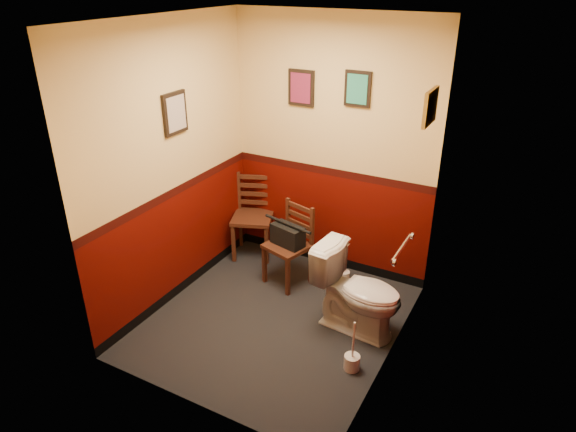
# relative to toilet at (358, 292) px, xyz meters

# --- Properties ---
(floor) EXTENTS (2.20, 2.40, 0.00)m
(floor) POSITION_rel_toilet_xyz_m (-0.72, -0.25, -0.40)
(floor) COLOR black
(floor) RESTS_ON ground
(ceiling) EXTENTS (2.20, 2.40, 0.00)m
(ceiling) POSITION_rel_toilet_xyz_m (-0.72, -0.25, 2.30)
(ceiling) COLOR silver
(ceiling) RESTS_ON ground
(wall_back) EXTENTS (2.20, 0.00, 2.70)m
(wall_back) POSITION_rel_toilet_xyz_m (-0.72, 0.95, 0.95)
(wall_back) COLOR #4C0803
(wall_back) RESTS_ON ground
(wall_front) EXTENTS (2.20, 0.00, 2.70)m
(wall_front) POSITION_rel_toilet_xyz_m (-0.72, -1.45, 0.95)
(wall_front) COLOR #4C0803
(wall_front) RESTS_ON ground
(wall_left) EXTENTS (0.00, 2.40, 2.70)m
(wall_left) POSITION_rel_toilet_xyz_m (-1.82, -0.25, 0.95)
(wall_left) COLOR #4C0803
(wall_left) RESTS_ON ground
(wall_right) EXTENTS (0.00, 2.40, 2.70)m
(wall_right) POSITION_rel_toilet_xyz_m (0.38, -0.25, 0.95)
(wall_right) COLOR #4C0803
(wall_right) RESTS_ON ground
(grab_bar) EXTENTS (0.05, 0.56, 0.06)m
(grab_bar) POSITION_rel_toilet_xyz_m (0.35, -0.00, 0.55)
(grab_bar) COLOR silver
(grab_bar) RESTS_ON wall_right
(framed_print_back_a) EXTENTS (0.28, 0.04, 0.36)m
(framed_print_back_a) POSITION_rel_toilet_xyz_m (-1.07, 0.93, 1.55)
(framed_print_back_a) COLOR black
(framed_print_back_a) RESTS_ON wall_back
(framed_print_back_b) EXTENTS (0.26, 0.04, 0.34)m
(framed_print_back_b) POSITION_rel_toilet_xyz_m (-0.47, 0.93, 1.60)
(framed_print_back_b) COLOR black
(framed_print_back_b) RESTS_ON wall_back
(framed_print_left) EXTENTS (0.04, 0.30, 0.38)m
(framed_print_left) POSITION_rel_toilet_xyz_m (-1.80, -0.15, 1.45)
(framed_print_left) COLOR black
(framed_print_left) RESTS_ON wall_left
(framed_print_right) EXTENTS (0.04, 0.34, 0.28)m
(framed_print_right) POSITION_rel_toilet_xyz_m (0.36, 0.35, 1.65)
(framed_print_right) COLOR olive
(framed_print_right) RESTS_ON wall_right
(toilet) EXTENTS (0.86, 0.54, 0.81)m
(toilet) POSITION_rel_toilet_xyz_m (0.00, 0.00, 0.00)
(toilet) COLOR white
(toilet) RESTS_ON floor
(toilet_brush) EXTENTS (0.13, 0.13, 0.48)m
(toilet_brush) POSITION_rel_toilet_xyz_m (0.17, -0.52, -0.33)
(toilet_brush) COLOR silver
(toilet_brush) RESTS_ON floor
(chair_left) EXTENTS (0.57, 0.57, 0.94)m
(chair_left) POSITION_rel_toilet_xyz_m (-1.59, 0.76, 0.07)
(chair_left) COLOR #3E1E12
(chair_left) RESTS_ON floor
(chair_right) EXTENTS (0.50, 0.50, 0.87)m
(chair_right) POSITION_rel_toilet_xyz_m (-0.93, 0.43, 0.03)
(chair_right) COLOR #3E1E12
(chair_right) RESTS_ON floor
(handbag) EXTENTS (0.38, 0.25, 0.25)m
(handbag) POSITION_rel_toilet_xyz_m (-0.94, 0.39, 0.16)
(handbag) COLOR black
(handbag) RESTS_ON chair_right
(tp_stack) EXTENTS (0.24, 0.14, 0.31)m
(tp_stack) POSITION_rel_toilet_xyz_m (-0.48, 0.70, -0.27)
(tp_stack) COLOR silver
(tp_stack) RESTS_ON floor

